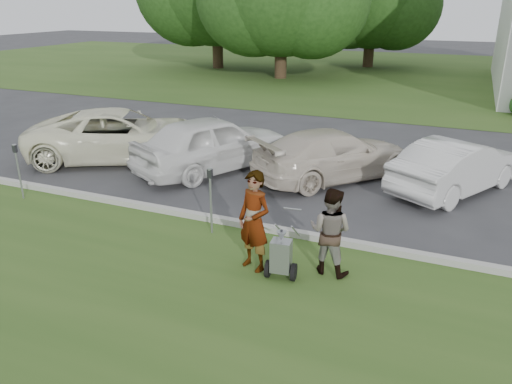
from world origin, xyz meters
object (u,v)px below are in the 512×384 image
Objects in this scene: parking_meter_far at (18,165)px; car_a at (122,135)px; striping_cart at (281,257)px; car_d at (457,166)px; car_c at (334,155)px; car_b at (212,143)px; parking_meter_near at (211,193)px; person_left at (254,222)px; person_right at (330,232)px.

car_a is at bearing 86.00° from parking_meter_far.
car_d reaches higher than striping_cart.
car_c reaches higher than striping_cart.
car_b is (-3.96, 4.97, 0.38)m from striping_cart.
parking_meter_near is 5.29m from parking_meter_far.
parking_meter_near is 0.31× the size of car_b.
parking_meter_near is (-1.99, 1.14, 0.49)m from striping_cart.
parking_meter_near is 0.31× the size of car_c.
parking_meter_near reaches higher than car_d.
person_left reaches higher than car_b.
striping_cart is at bearing 43.53° from person_right.
person_right reaches higher than striping_cart.
car_b reaches higher than car_d.
person_left is 7.95m from car_a.
person_left is 0.40× the size of car_c.
striping_cart is 0.79× the size of parking_meter_far.
car_b is 1.01× the size of car_c.
striping_cart is 5.66m from car_c.
parking_meter_near is 6.61m from car_d.
parking_meter_near reaches higher than striping_cart.
car_a is 1.17× the size of car_b.
parking_meter_near is 0.26× the size of car_a.
car_c is (6.47, 0.84, -0.09)m from car_a.
parking_meter_near is 6.21m from car_a.
parking_meter_near reaches higher than car_c.
striping_cart is 6.43m from car_d.
car_c is at bearing 72.10° from parking_meter_near.
car_a is (-5.02, 3.65, -0.14)m from parking_meter_near.
person_left reaches higher than parking_meter_far.
parking_meter_far is at bearing 148.63° from car_a.
car_b is (-1.97, 3.83, -0.11)m from parking_meter_near.
parking_meter_near is at bearing 143.49° from car_b.
car_b is at bearing 121.45° from striping_cart.
car_a is (-7.74, 4.26, -0.03)m from person_right.
car_d is at bearing 45.57° from parking_meter_near.
person_right is 5.66m from car_d.
car_b is (3.06, 0.17, 0.03)m from car_a.
car_d reaches higher than car_c.
person_left is (-0.58, 0.14, 0.51)m from striping_cart.
car_c is at bearing -69.15° from person_right.
person_right is 0.29× the size of car_a.
striping_cart is at bearing 154.81° from car_b.
parking_meter_far is at bearing 54.74° from car_d.
person_left is at bearing 151.25° from car_b.
person_right is 5.25m from car_c.
parking_meter_near is at bearing 74.48° from car_d.
parking_meter_far is 0.34× the size of car_d.
car_d is at bearing -136.85° from car_c.
car_a is (0.26, 3.73, -0.11)m from parking_meter_far.
car_d is (9.65, 1.07, -0.09)m from car_a.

